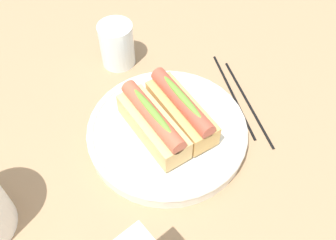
% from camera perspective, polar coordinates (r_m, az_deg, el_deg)
% --- Properties ---
extents(ground_plane, '(2.40, 2.40, 0.00)m').
position_cam_1_polar(ground_plane, '(0.66, 1.15, -1.99)').
color(ground_plane, '#9E7A56').
extents(serving_bowl, '(0.27, 0.27, 0.03)m').
position_cam_1_polar(serving_bowl, '(0.64, -0.00, -1.90)').
color(serving_bowl, silver).
rests_on(serving_bowl, ground_plane).
extents(hotdog_front, '(0.15, 0.05, 0.06)m').
position_cam_1_polar(hotdog_front, '(0.62, 2.12, 1.55)').
color(hotdog_front, tan).
rests_on(hotdog_front, serving_bowl).
extents(hotdog_back, '(0.15, 0.06, 0.06)m').
position_cam_1_polar(hotdog_back, '(0.60, -2.19, -0.67)').
color(hotdog_back, '#DBB270').
rests_on(hotdog_back, serving_bowl).
extents(water_glass, '(0.07, 0.07, 0.09)m').
position_cam_1_polar(water_glass, '(0.77, -7.41, 11.06)').
color(water_glass, white).
rests_on(water_glass, ground_plane).
extents(chopstick_near, '(0.21, 0.07, 0.01)m').
position_cam_1_polar(chopstick_near, '(0.73, 9.86, 3.87)').
color(chopstick_near, black).
rests_on(chopstick_near, ground_plane).
extents(chopstick_far, '(0.21, 0.06, 0.01)m').
position_cam_1_polar(chopstick_far, '(0.72, 12.05, 2.72)').
color(chopstick_far, black).
rests_on(chopstick_far, ground_plane).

